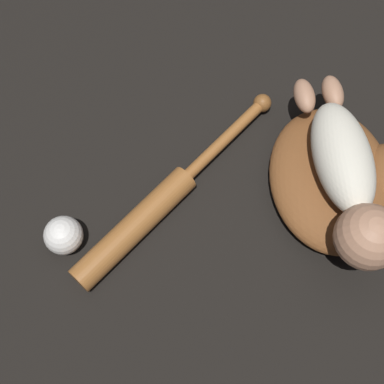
% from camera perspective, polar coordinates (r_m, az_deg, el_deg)
% --- Properties ---
extents(ground_plane, '(6.00, 6.00, 0.00)m').
position_cam_1_polar(ground_plane, '(1.09, 14.16, 2.60)').
color(ground_plane, black).
extents(baseball_glove, '(0.34, 0.31, 0.08)m').
position_cam_1_polar(baseball_glove, '(1.04, 15.53, 1.42)').
color(baseball_glove, brown).
rests_on(baseball_glove, ground).
extents(baby_figure, '(0.39, 0.19, 0.11)m').
position_cam_1_polar(baby_figure, '(0.94, 16.46, 1.11)').
color(baby_figure, silver).
rests_on(baby_figure, baseball_glove).
extents(baseball_bat, '(0.45, 0.33, 0.05)m').
position_cam_1_polar(baseball_bat, '(0.99, -3.96, -1.61)').
color(baseball_bat, '#9E602D').
rests_on(baseball_bat, ground).
extents(baseball, '(0.07, 0.07, 0.07)m').
position_cam_1_polar(baseball, '(0.99, -13.54, -4.51)').
color(baseball, white).
rests_on(baseball, ground).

